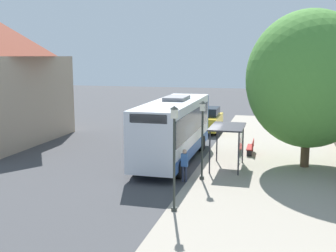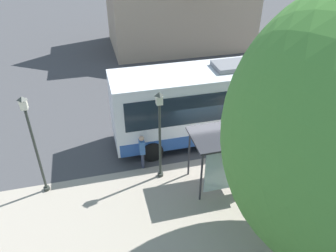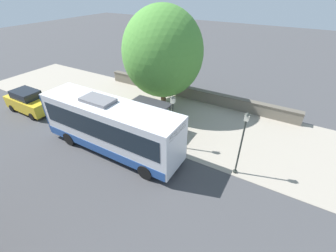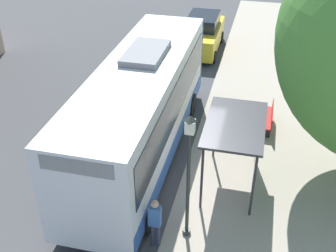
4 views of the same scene
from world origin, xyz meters
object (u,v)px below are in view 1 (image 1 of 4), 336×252
bench (251,147)px  pedestrian (185,163)px  shade_tree (309,79)px  bus (174,128)px  street_lamp_near (202,133)px  parked_car_behind_bus (208,120)px  bus_shelter (230,133)px  street_lamp_far (174,150)px

bench → pedestrian: bearing=67.9°
shade_tree → bus: bearing=3.4°
bench → street_lamp_near: bearing=72.0°
bus → parked_car_behind_bus: size_ratio=2.21×
shade_tree → bench: bearing=-38.0°
street_lamp_near → pedestrian: bearing=38.8°
bus → pedestrian: size_ratio=6.11×
bus → street_lamp_near: size_ratio=2.52×
bus_shelter → parked_car_behind_bus: (3.02, -11.21, -1.04)m
street_lamp_far → parked_car_behind_bus: street_lamp_far is taller
street_lamp_far → bench: bearing=-102.1°
bench → parked_car_behind_bus: parked_car_behind_bus is taller
pedestrian → parked_car_behind_bus: (1.13, -14.38, 0.00)m
street_lamp_near → parked_car_behind_bus: (1.90, -13.76, -1.42)m
bus → bus_shelter: bearing=165.4°
bus → street_lamp_far: (-2.03, 8.13, 0.59)m
street_lamp_far → shade_tree: size_ratio=0.49×
bus → shade_tree: bearing=-176.6°
shade_tree → bus_shelter: bearing=18.3°
pedestrian → parked_car_behind_bus: parked_car_behind_bus is taller
bus → street_lamp_far: size_ratio=2.35×
bus_shelter → parked_car_behind_bus: size_ratio=0.66×
pedestrian → shade_tree: (-5.99, -4.52, 3.99)m
bus → street_lamp_near: (-2.34, 3.45, 0.43)m
parked_car_behind_bus → street_lamp_far: bearing=94.9°
bus_shelter → street_lamp_far: 7.39m
bus_shelter → street_lamp_far: size_ratio=0.71×
bus → bench: (-4.40, -2.91, -1.48)m
street_lamp_far → bus: bearing=-76.0°
parked_car_behind_bus → bus: bearing=87.6°
pedestrian → bench: (-2.84, -6.98, -0.49)m
bus_shelter → bench: 4.22m
bus → street_lamp_near: 4.19m
pedestrian → parked_car_behind_bus: size_ratio=0.36×
bus_shelter → bench: size_ratio=1.67×
bus → bus_shelter: (-3.46, 0.90, 0.05)m
pedestrian → street_lamp_near: street_lamp_near is taller
bench → shade_tree: 6.01m
bus_shelter → bench: bearing=-103.9°
pedestrian → street_lamp_far: 4.38m
bus_shelter → street_lamp_far: (1.43, 7.23, 0.54)m
bus_shelter → street_lamp_near: street_lamp_near is taller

